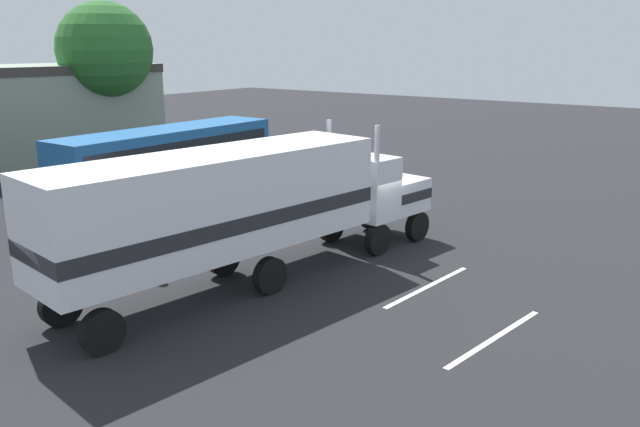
# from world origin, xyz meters

# --- Properties ---
(ground_plane) EXTENTS (120.00, 120.00, 0.00)m
(ground_plane) POSITION_xyz_m (0.00, 0.00, 0.00)
(ground_plane) COLOR #232326
(lane_stripe_near) EXTENTS (4.39, 0.60, 0.01)m
(lane_stripe_near) POSITION_xyz_m (-2.71, -3.50, 0.01)
(lane_stripe_near) COLOR silver
(lane_stripe_near) RESTS_ON ground_plane
(lane_stripe_mid) EXTENTS (4.38, 0.78, 0.01)m
(lane_stripe_mid) POSITION_xyz_m (-4.87, -6.44, 0.01)
(lane_stripe_mid) COLOR silver
(lane_stripe_mid) RESTS_ON ground_plane
(semi_truck) EXTENTS (14.37, 4.59, 4.50)m
(semi_truck) POSITION_xyz_m (-5.61, 1.10, 2.52)
(semi_truck) COLOR white
(semi_truck) RESTS_ON ground_plane
(person_bystander) EXTENTS (0.35, 0.47, 1.63)m
(person_bystander) POSITION_xyz_m (-6.98, 3.92, 0.89)
(person_bystander) COLOR black
(person_bystander) RESTS_ON ground_plane
(parked_bus) EXTENTS (11.01, 2.61, 3.40)m
(parked_bus) POSITION_xyz_m (-0.10, 10.89, 2.07)
(parked_bus) COLOR #1E5999
(parked_bus) RESTS_ON ground_plane
(tree_right) EXTENTS (5.48, 5.48, 9.45)m
(tree_right) POSITION_xyz_m (4.39, 21.04, 6.69)
(tree_right) COLOR brown
(tree_right) RESTS_ON ground_plane
(building_backdrop) EXTENTS (15.96, 8.23, 5.87)m
(building_backdrop) POSITION_xyz_m (0.56, 24.02, 3.15)
(building_backdrop) COLOR gray
(building_backdrop) RESTS_ON ground_plane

